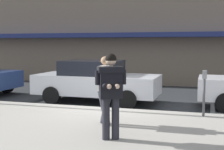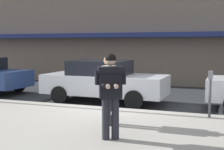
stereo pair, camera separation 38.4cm
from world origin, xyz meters
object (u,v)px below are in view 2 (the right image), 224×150
man_texting_on_phone (111,87)px  parking_meter (210,87)px  parked_sedan_mid (104,81)px  pedestrian_in_light_coat (108,86)px

man_texting_on_phone → parking_meter: size_ratio=1.42×
parked_sedan_mid → man_texting_on_phone: size_ratio=2.52×
man_texting_on_phone → pedestrian_in_light_coat: man_texting_on_phone is taller
man_texting_on_phone → parking_meter: bearing=56.0°
parking_meter → man_texting_on_phone: bearing=-124.0°
man_texting_on_phone → pedestrian_in_light_coat: (-0.48, 1.14, -0.14)m
parking_meter → pedestrian_in_light_coat: bearing=-145.4°
pedestrian_in_light_coat → parked_sedan_mid: bearing=112.7°
parked_sedan_mid → parking_meter: parked_sedan_mid is taller
parked_sedan_mid → parking_meter: (3.80, -1.85, 0.18)m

